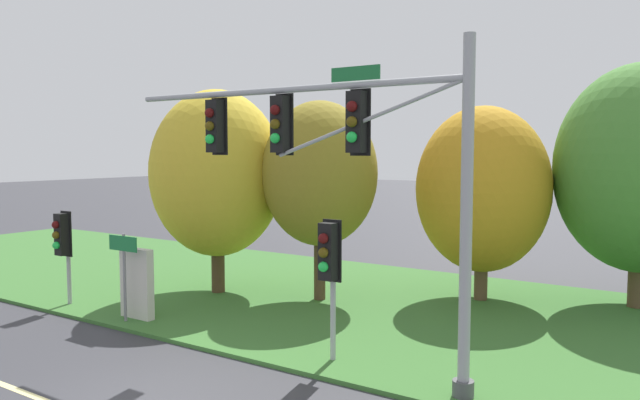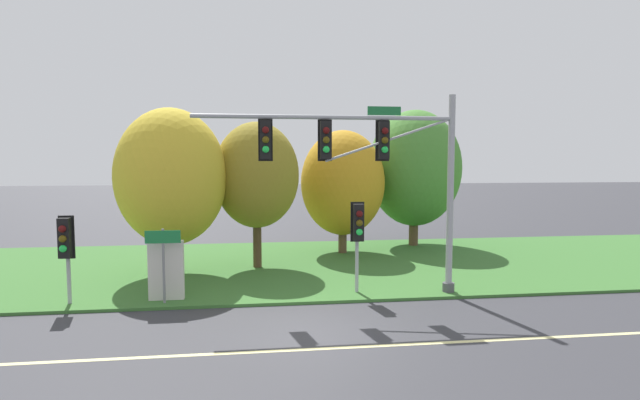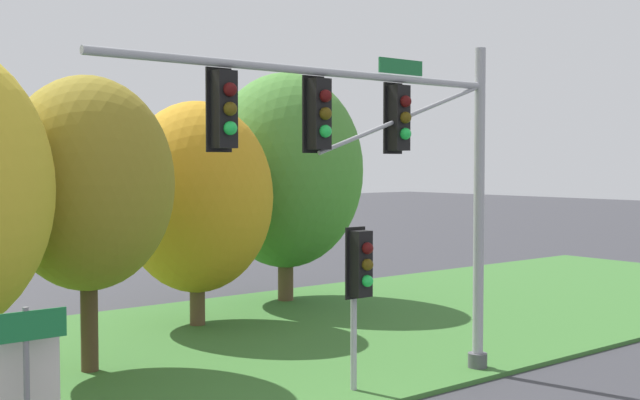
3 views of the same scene
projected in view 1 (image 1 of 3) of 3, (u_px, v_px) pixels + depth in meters
ground_plane at (151, 398)px, 11.69m from camera, size 160.00×160.00×0.00m
grass_verge at (368, 305)px, 18.51m from camera, size 48.00×11.50×0.10m
traffic_signal_mast at (339, 153)px, 12.67m from camera, size 8.65×0.49×6.60m
pedestrian_signal_near_kerb at (329, 260)px, 13.23m from camera, size 0.46×0.55×3.07m
pedestrian_signal_further_along at (63, 239)px, 18.17m from camera, size 0.46×0.55×2.76m
route_sign_post at (124, 262)px, 16.44m from camera, size 1.08×0.08×2.34m
tree_nearest_road at (217, 174)px, 19.73m from camera, size 4.22×4.22×6.45m
tree_left_of_mast at (320, 174)px, 18.73m from camera, size 3.49×3.49×6.02m
tree_behind_signpost at (483, 189)px, 18.74m from camera, size 4.00×4.00×5.87m
info_kiosk at (137, 284)px, 16.83m from camera, size 1.10×0.24×1.90m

